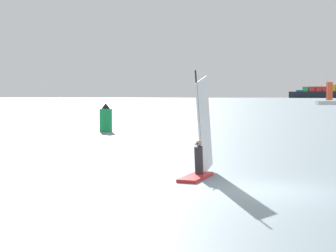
{
  "coord_description": "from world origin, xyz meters",
  "views": [
    {
      "loc": [
        5.73,
        -16.22,
        3.09
      ],
      "look_at": [
        -5.74,
        3.03,
        1.8
      ],
      "focal_mm": 55.79,
      "sensor_mm": 36.0,
      "label": 1
    }
  ],
  "objects_px": {
    "cargo_ship": "(336,93)",
    "windsurfer": "(200,149)",
    "channel_buoy": "(106,119)",
    "small_sailboat": "(327,102)"
  },
  "relations": [
    {
      "from": "channel_buoy",
      "to": "small_sailboat",
      "type": "distance_m",
      "value": 152.82
    },
    {
      "from": "windsurfer",
      "to": "channel_buoy",
      "type": "xyz_separation_m",
      "value": [
        -18.41,
        18.02,
        0.08
      ]
    },
    {
      "from": "cargo_ship",
      "to": "small_sailboat",
      "type": "xyz_separation_m",
      "value": [
        147.09,
        -655.42,
        -7.61
      ]
    },
    {
      "from": "cargo_ship",
      "to": "channel_buoy",
      "type": "relative_size",
      "value": 61.65
    },
    {
      "from": "channel_buoy",
      "to": "windsurfer",
      "type": "bearing_deg",
      "value": -44.4
    },
    {
      "from": "small_sailboat",
      "to": "channel_buoy",
      "type": "bearing_deg",
      "value": 58.9
    },
    {
      "from": "cargo_ship",
      "to": "windsurfer",
      "type": "bearing_deg",
      "value": 115.86
    },
    {
      "from": "cargo_ship",
      "to": "channel_buoy",
      "type": "bearing_deg",
      "value": 114.89
    },
    {
      "from": "windsurfer",
      "to": "channel_buoy",
      "type": "relative_size",
      "value": 1.64
    },
    {
      "from": "channel_buoy",
      "to": "small_sailboat",
      "type": "xyz_separation_m",
      "value": [
        -18.52,
        151.69,
        -0.24
      ]
    }
  ]
}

